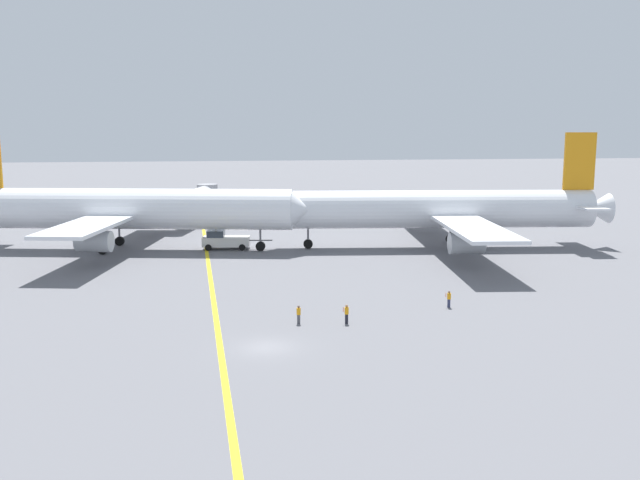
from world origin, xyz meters
The scene contains 9 objects.
ground_plane centered at (0.00, 0.00, 0.00)m, with size 600.00×600.00×0.00m, color slate.
taxiway_stripe centered at (-3.89, 10.00, 0.00)m, with size 0.50×120.00×0.01m, color yellow.
airliner_at_gate_left centered at (-15.42, 45.58, 5.65)m, with size 49.40×41.79×16.44m.
airliner_being_pushed centered at (27.11, 41.06, 5.37)m, with size 49.87×48.91×16.12m.
pushback_tug centered at (-2.55, 44.40, 1.25)m, with size 9.77×3.77×2.94m.
ground_crew_marshaller_foreground centered at (3.24, 6.05, 0.84)m, with size 0.36×0.36×1.62m.
ground_crew_wing_walker_right centered at (17.93, 9.36, 0.83)m, with size 0.49×0.36×1.60m.
ground_crew_ramp_agent_by_cones centered at (7.35, 5.44, 0.89)m, with size 0.50×0.36×1.70m.
jet_bridge centered at (-7.19, 70.88, 4.56)m, with size 8.45×21.45×6.34m.
Camera 1 is at (-3.53, -51.17, 16.83)m, focal length 38.61 mm.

